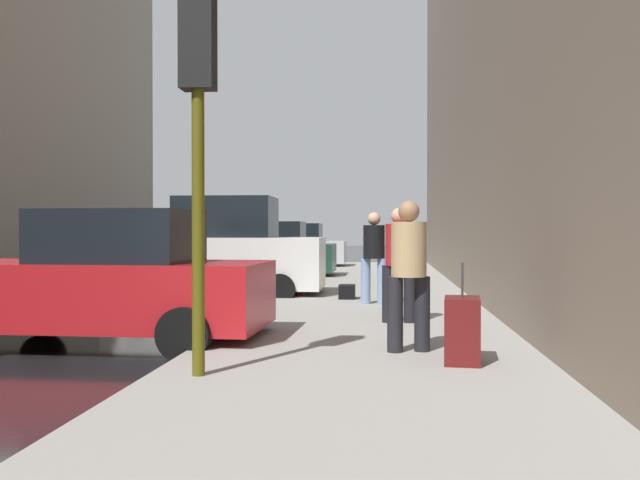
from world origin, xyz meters
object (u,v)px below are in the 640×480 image
at_px(parked_red_hatchback, 108,282).
at_px(parked_silver_sedan, 293,248).
at_px(parked_dark_green_sedan, 268,252).
at_px(rolling_suitcase, 462,330).
at_px(pedestrian_in_jeans, 374,253).
at_px(fire_hydrant, 301,278).
at_px(pedestrian_in_tan_coat, 409,267).
at_px(pedestrian_in_red_jacket, 399,258).
at_px(parked_white_van, 220,253).
at_px(duffel_bag, 347,292).
at_px(traffic_light, 198,100).

height_order(parked_red_hatchback, parked_silver_sedan, same).
bearing_deg(parked_silver_sedan, parked_red_hatchback, -90.00).
height_order(parked_dark_green_sedan, rolling_suitcase, parked_dark_green_sedan).
relative_size(pedestrian_in_jeans, rolling_suitcase, 1.64).
xyz_separation_m(parked_silver_sedan, fire_hydrant, (1.80, -12.32, -0.35)).
xyz_separation_m(pedestrian_in_tan_coat, rolling_suitcase, (0.53, -0.63, -0.61)).
bearing_deg(parked_dark_green_sedan, pedestrian_in_red_jacket, -70.73).
bearing_deg(parked_red_hatchback, parked_dark_green_sedan, 90.00).
xyz_separation_m(parked_red_hatchback, parked_white_van, (-0.00, 6.26, 0.18)).
relative_size(parked_red_hatchback, parked_white_van, 0.92).
bearing_deg(parked_silver_sedan, pedestrian_in_jeans, -76.52).
relative_size(parked_red_hatchback, pedestrian_in_tan_coat, 2.49).
xyz_separation_m(parked_silver_sedan, pedestrian_in_jeans, (3.40, -14.17, 0.26)).
relative_size(parked_white_van, pedestrian_in_tan_coat, 2.70).
bearing_deg(fire_hydrant, pedestrian_in_tan_coat, -73.57).
relative_size(pedestrian_in_tan_coat, rolling_suitcase, 1.64).
relative_size(parked_red_hatchback, rolling_suitcase, 4.09).
bearing_deg(parked_red_hatchback, fire_hydrant, 73.58).
height_order(parked_red_hatchback, pedestrian_in_tan_coat, pedestrian_in_tan_coat).
bearing_deg(rolling_suitcase, pedestrian_in_red_jacket, 100.61).
bearing_deg(fire_hydrant, pedestrian_in_jeans, -49.25).
height_order(parked_red_hatchback, duffel_bag, parked_red_hatchback).
height_order(fire_hydrant, rolling_suitcase, rolling_suitcase).
bearing_deg(pedestrian_in_jeans, pedestrian_in_tan_coat, -84.70).
height_order(parked_dark_green_sedan, parked_silver_sedan, same).
height_order(pedestrian_in_red_jacket, duffel_bag, pedestrian_in_red_jacket).
relative_size(pedestrian_in_jeans, duffel_bag, 3.89).
xyz_separation_m(fire_hydrant, duffel_bag, (1.04, -0.86, -0.21)).
bearing_deg(traffic_light, parked_dark_green_sedan, 97.06).
height_order(fire_hydrant, traffic_light, traffic_light).
bearing_deg(pedestrian_in_red_jacket, rolling_suitcase, -79.39).
height_order(pedestrian_in_tan_coat, pedestrian_in_red_jacket, same).
relative_size(parked_red_hatchback, pedestrian_in_jeans, 2.49).
relative_size(parked_dark_green_sedan, duffel_bag, 9.55).
bearing_deg(pedestrian_in_red_jacket, fire_hydrant, 114.15).
bearing_deg(pedestrian_in_red_jacket, pedestrian_in_jeans, 98.97).
bearing_deg(rolling_suitcase, pedestrian_in_jeans, 99.87).
height_order(fire_hydrant, pedestrian_in_red_jacket, pedestrian_in_red_jacket).
distance_m(pedestrian_in_red_jacket, duffel_bag, 3.83).
distance_m(fire_hydrant, pedestrian_in_red_jacket, 4.94).
xyz_separation_m(fire_hydrant, pedestrian_in_tan_coat, (2.07, -7.03, 0.61)).
xyz_separation_m(parked_silver_sedan, traffic_light, (1.85, -20.86, 1.91)).
distance_m(parked_silver_sedan, traffic_light, 21.03).
bearing_deg(traffic_light, rolling_suitcase, 18.87).
height_order(parked_white_van, duffel_bag, parked_white_van).
height_order(parked_red_hatchback, rolling_suitcase, parked_red_hatchback).
bearing_deg(rolling_suitcase, pedestrian_in_tan_coat, 129.98).
height_order(traffic_light, pedestrian_in_jeans, traffic_light).
relative_size(fire_hydrant, pedestrian_in_red_jacket, 0.41).
distance_m(parked_white_van, duffel_bag, 3.10).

